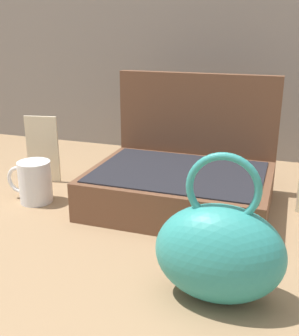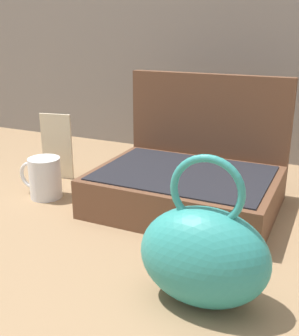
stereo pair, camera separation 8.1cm
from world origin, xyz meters
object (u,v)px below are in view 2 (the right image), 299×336
at_px(teal_pouch_handbag, 204,255).
at_px(coffee_mug, 44,178).
at_px(poster_card_right, 57,146).
at_px(open_suitcase, 189,178).

distance_m(teal_pouch_handbag, coffee_mug, 0.53).
xyz_separation_m(teal_pouch_handbag, poster_card_right, (-0.53, 0.36, 0.01)).
xyz_separation_m(teal_pouch_handbag, coffee_mug, (-0.48, 0.23, -0.03)).
relative_size(open_suitcase, teal_pouch_handbag, 1.71).
bearing_deg(open_suitcase, poster_card_right, 176.63).
bearing_deg(teal_pouch_handbag, open_suitcase, 113.33).
distance_m(teal_pouch_handbag, poster_card_right, 0.64).
height_order(open_suitcase, coffee_mug, open_suitcase).
bearing_deg(coffee_mug, teal_pouch_handbag, -25.76).
bearing_deg(coffee_mug, open_suitcase, 17.23).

